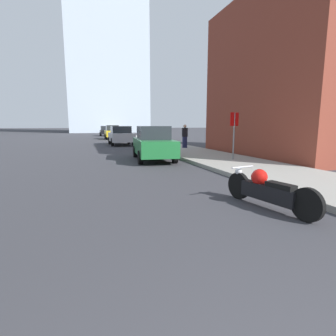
{
  "coord_description": "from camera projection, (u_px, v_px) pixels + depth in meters",
  "views": [
    {
      "loc": [
        -1.04,
        0.15,
        1.7
      ],
      "look_at": [
        1.11,
        6.85,
        0.56
      ],
      "focal_mm": 28.0,
      "sensor_mm": 36.0,
      "label": 1
    }
  ],
  "objects": [
    {
      "name": "sidewalk",
      "position": [
        127.0,
        136.0,
        39.61
      ],
      "size": [
        3.43,
        240.0,
        0.15
      ],
      "color": "gray",
      "rests_on": "ground_plane"
    },
    {
      "name": "brick_storefront",
      "position": [
        317.0,
        80.0,
        14.9
      ],
      "size": [
        9.28,
        9.29,
        8.49
      ],
      "color": "brown",
      "rests_on": "ground_plane"
    },
    {
      "name": "motorcycle",
      "position": [
        267.0,
        190.0,
        5.41
      ],
      "size": [
        0.71,
        2.31,
        0.79
      ],
      "rotation": [
        0.0,
        0.0,
        0.19
      ],
      "color": "black",
      "rests_on": "ground_plane"
    },
    {
      "name": "parked_car_green",
      "position": [
        153.0,
        143.0,
        12.99
      ],
      "size": [
        2.11,
        4.57,
        1.68
      ],
      "rotation": [
        0.0,
        0.0,
        -0.1
      ],
      "color": "#1E6B33",
      "rests_on": "ground_plane"
    },
    {
      "name": "parked_car_silver",
      "position": [
        121.0,
        135.0,
        23.21
      ],
      "size": [
        2.03,
        4.55,
        1.65
      ],
      "rotation": [
        0.0,
        0.0,
        -0.01
      ],
      "color": "#BCBCC1",
      "rests_on": "ground_plane"
    },
    {
      "name": "parked_car_yellow",
      "position": [
        112.0,
        132.0,
        33.24
      ],
      "size": [
        1.92,
        4.38,
        1.75
      ],
      "rotation": [
        0.0,
        0.0,
        -0.02
      ],
      "color": "gold",
      "rests_on": "ground_plane"
    },
    {
      "name": "parked_car_black",
      "position": [
        105.0,
        131.0,
        43.79
      ],
      "size": [
        1.86,
        3.84,
        1.65
      ],
      "rotation": [
        0.0,
        0.0,
        -0.01
      ],
      "color": "black",
      "rests_on": "ground_plane"
    },
    {
      "name": "stop_sign",
      "position": [
        234.0,
        128.0,
        12.01
      ],
      "size": [
        0.57,
        0.26,
        2.14
      ],
      "color": "slate",
      "rests_on": "sidewalk"
    },
    {
      "name": "pedestrian",
      "position": [
        185.0,
        136.0,
        18.38
      ],
      "size": [
        0.36,
        0.23,
        1.62
      ],
      "color": "#1E2347",
      "rests_on": "sidewalk"
    }
  ]
}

